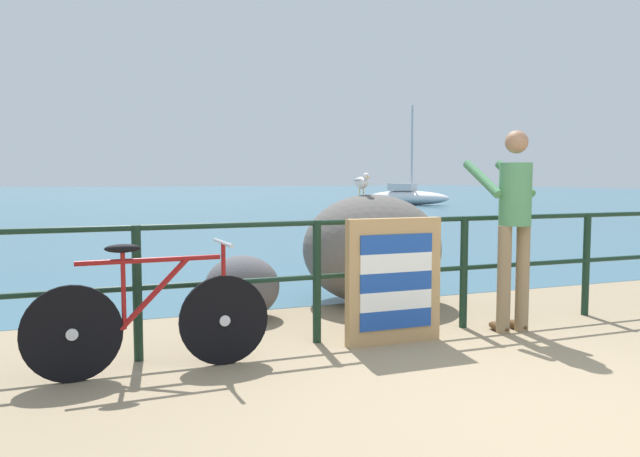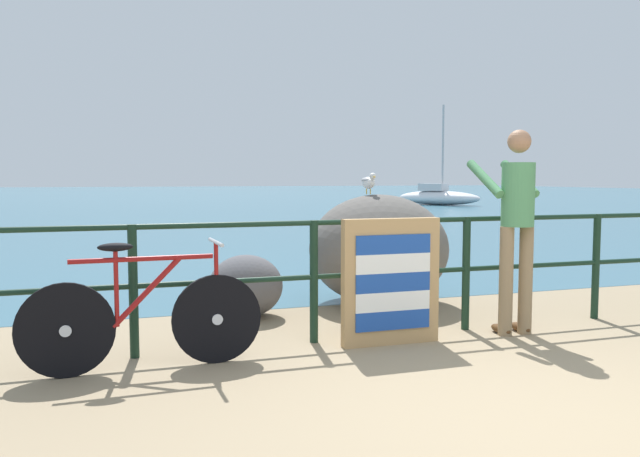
% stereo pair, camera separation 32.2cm
% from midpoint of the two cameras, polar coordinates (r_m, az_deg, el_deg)
% --- Properties ---
extents(ground_plane, '(120.00, 120.00, 0.10)m').
position_cam_midpoint_polar(ground_plane, '(23.00, -15.41, 0.90)').
color(ground_plane, '#937F60').
extents(sea_surface, '(120.00, 90.00, 0.01)m').
position_cam_midpoint_polar(sea_surface, '(51.39, -18.86, 2.84)').
color(sea_surface, '#38667A').
rests_on(sea_surface, ground_plane).
extents(promenade_railing, '(7.26, 0.07, 1.02)m').
position_cam_midpoint_polar(promenade_railing, '(5.54, 5.00, -3.04)').
color(promenade_railing, black).
rests_on(promenade_railing, ground_plane).
extents(bicycle, '(1.70, 0.48, 0.92)m').
position_cam_midpoint_polar(bicycle, '(4.68, -16.76, -7.72)').
color(bicycle, black).
rests_on(bicycle, ground_plane).
extents(person_at_railing, '(0.44, 0.64, 1.78)m').
position_cam_midpoint_polar(person_at_railing, '(5.82, 15.41, 0.69)').
color(person_at_railing, '#8C7251').
rests_on(person_at_railing, ground_plane).
extents(folded_deckchair_stack, '(0.84, 0.10, 1.04)m').
position_cam_midpoint_polar(folded_deckchair_stack, '(5.28, 4.89, -4.72)').
color(folded_deckchair_stack, tan).
rests_on(folded_deckchair_stack, ground_plane).
extents(breakwater_boulder_main, '(1.52, 1.48, 1.19)m').
position_cam_midpoint_polar(breakwater_boulder_main, '(6.96, 3.35, -1.82)').
color(breakwater_boulder_main, '#605B56').
rests_on(breakwater_boulder_main, ground).
extents(breakwater_boulder_left, '(0.73, 0.71, 0.61)m').
position_cam_midpoint_polar(breakwater_boulder_left, '(6.30, -8.44, -5.19)').
color(breakwater_boulder_left, '#565458').
rests_on(breakwater_boulder_left, ground).
extents(seagull, '(0.12, 0.34, 0.23)m').
position_cam_midpoint_polar(seagull, '(6.95, 2.44, 4.23)').
color(seagull, gold).
rests_on(seagull, breakwater_boulder_main).
extents(sailboat, '(3.51, 4.39, 4.90)m').
position_cam_midpoint_polar(sailboat, '(32.07, 7.55, 2.88)').
color(sailboat, white).
rests_on(sailboat, sea_surface).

